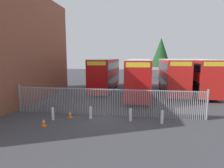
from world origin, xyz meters
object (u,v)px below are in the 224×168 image
Objects in this scene: double_decker_bus_near_gate at (138,76)px; bollard_center_front at (91,113)px; double_decker_bus_behind_fence_right at (106,73)px; double_decker_bus_far_back at (172,74)px; bollard_far_right at (162,117)px; traffic_cone_by_gate at (70,114)px; bollard_near_right at (130,115)px; double_decker_bus_behind_fence_left at (198,75)px; bollard_near_left at (53,114)px; traffic_cone_mid_forecourt at (44,122)px.

bollard_center_front is at bearing -111.40° from double_decker_bus_near_gate.
double_decker_bus_behind_fence_right is 1.00× the size of double_decker_bus_far_back.
bollard_far_right is 1.61× the size of traffic_cone_by_gate.
double_decker_bus_far_back is 15.41m from traffic_cone_by_gate.
traffic_cone_by_gate is at bearing 177.89° from bollard_far_right.
double_decker_bus_behind_fence_right is 14.20m from bollard_far_right.
traffic_cone_by_gate is at bearing 179.34° from bollard_near_right.
double_decker_bus_behind_fence_left is 14.51m from bollard_near_right.
bollard_near_left is 1.00× the size of bollard_near_right.
double_decker_bus_far_back is 11.38× the size of bollard_center_front.
double_decker_bus_far_back is at bearing -1.64° from double_decker_bus_behind_fence_right.
double_decker_bus_far_back is 13.09m from bollard_near_right.
double_decker_bus_behind_fence_left is 17.52m from traffic_cone_by_gate.
bollard_near_right is (-7.96, -11.98, -1.95)m from double_decker_bus_behind_fence_left.
double_decker_bus_behind_fence_left reaches higher than bollard_near_left.
double_decker_bus_far_back is at bearing 36.44° from double_decker_bus_near_gate.
traffic_cone_mid_forecourt is at bearing -167.76° from bollard_far_right.
traffic_cone_mid_forecourt is (-5.80, -1.95, -0.19)m from bollard_near_right.
bollard_near_right and bollard_far_right have the same top height.
double_decker_bus_behind_fence_left is at bearing 45.33° from traffic_cone_mid_forecourt.
double_decker_bus_behind_fence_left is at bearing 43.29° from traffic_cone_by_gate.
bollard_near_right is at bearing -111.41° from double_decker_bus_far_back.
bollard_near_right is at bearing -92.72° from double_decker_bus_near_gate.
traffic_cone_mid_forecourt is (-13.76, -13.92, -2.13)m from double_decker_bus_behind_fence_left.
bollard_near_right is 4.70m from traffic_cone_by_gate.
bollard_near_left and bollard_near_right have the same top height.
double_decker_bus_near_gate reaches higher than traffic_cone_by_gate.
double_decker_bus_behind_fence_left reaches higher than bollard_near_right.
bollard_far_right is at bearing -101.46° from double_decker_bus_far_back.
bollard_near_right is at bearing -123.62° from double_decker_bus_behind_fence_left.
double_decker_bus_behind_fence_left is 12.15m from double_decker_bus_behind_fence_right.
traffic_cone_by_gate is (-6.94, 0.26, -0.19)m from bollard_far_right.
traffic_cone_by_gate is (-0.51, -12.26, -2.13)m from double_decker_bus_behind_fence_right.
double_decker_bus_near_gate is 10.42m from traffic_cone_by_gate.
bollard_center_front is (-7.77, -12.01, -1.95)m from double_decker_bus_far_back.
double_decker_bus_behind_fence_right reaches higher than bollard_far_right.
traffic_cone_by_gate is at bearing 31.80° from bollard_near_left.
double_decker_bus_near_gate is 18.32× the size of traffic_cone_by_gate.
double_decker_bus_near_gate is 11.38× the size of bollard_far_right.
bollard_far_right is 1.61× the size of traffic_cone_mid_forecourt.
double_decker_bus_behind_fence_left reaches higher than traffic_cone_by_gate.
double_decker_bus_far_back is at bearing 53.06° from traffic_cone_mid_forecourt.
double_decker_bus_behind_fence_left is 3.24m from double_decker_bus_far_back.
double_decker_bus_near_gate is 9.10m from bollard_near_right.
bollard_far_right is at bearing 2.97° from bollard_near_left.
double_decker_bus_far_back is at bearing 50.34° from bollard_near_left.
double_decker_bus_behind_fence_right reaches higher than traffic_cone_mid_forecourt.
bollard_near_left is 2.82m from bollard_center_front.
double_decker_bus_behind_fence_right is 11.38× the size of bollard_near_left.
double_decker_bus_near_gate reaches higher than bollard_far_right.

